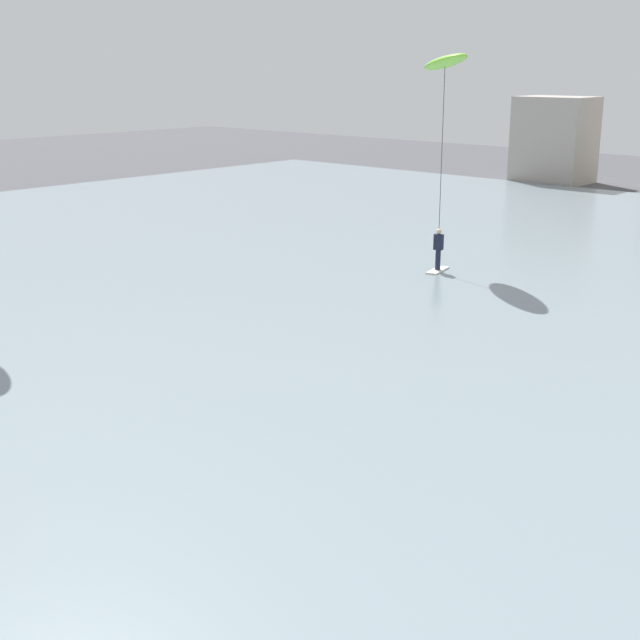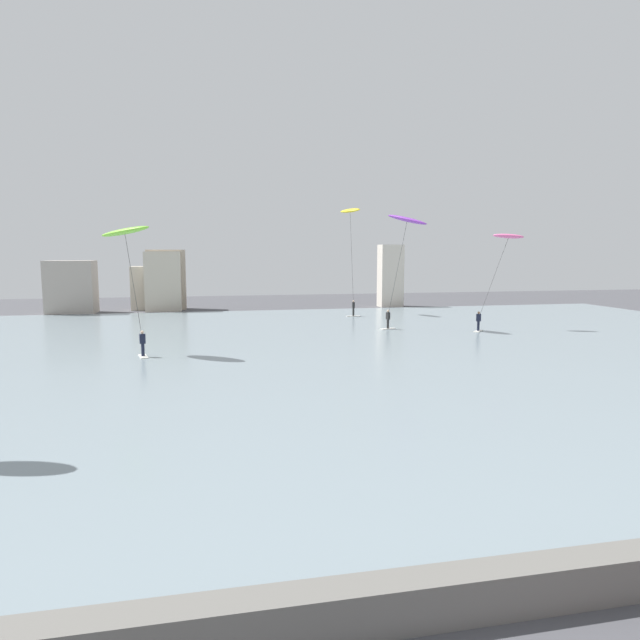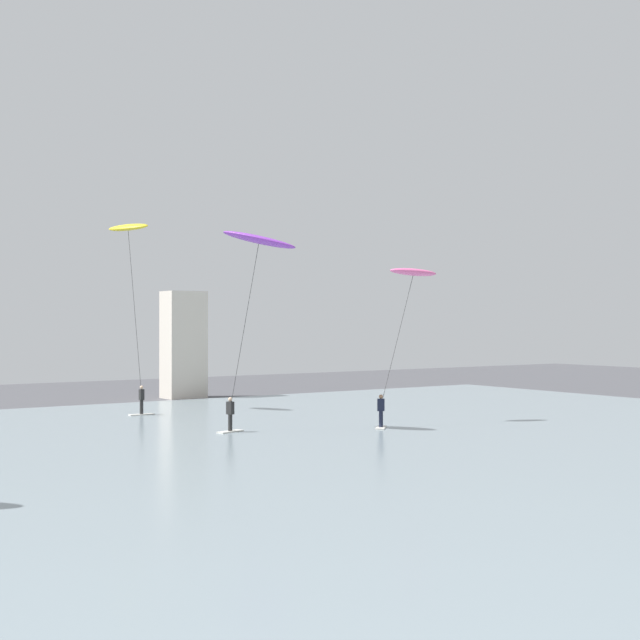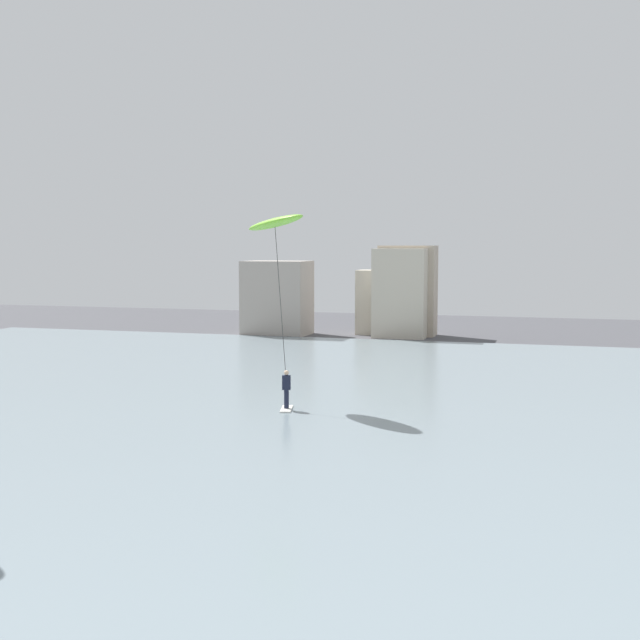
# 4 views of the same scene
# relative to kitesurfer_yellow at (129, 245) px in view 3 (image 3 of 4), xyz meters

# --- Properties ---
(water_bay) EXTENTS (84.00, 52.00, 0.10)m
(water_bay) POSITION_rel_kitesurfer_yellow_xyz_m (-9.82, -20.76, -9.79)
(water_bay) COLOR gray
(water_bay) RESTS_ON ground
(kitesurfer_yellow) EXTENTS (2.17, 4.68, 11.12)m
(kitesurfer_yellow) POSITION_rel_kitesurfer_yellow_xyz_m (0.00, 0.00, 0.00)
(kitesurfer_yellow) COLOR silver
(kitesurfer_yellow) RESTS_ON water_bay
(kitesurfer_purple) EXTENTS (3.87, 3.82, 9.84)m
(kitesurfer_purple) POSITION_rel_kitesurfer_yellow_xyz_m (1.51, -12.26, -1.16)
(kitesurfer_purple) COLOR silver
(kitesurfer_purple) RESTS_ON water_bay
(kitesurfer_pink) EXTENTS (5.07, 2.74, 8.11)m
(kitesurfer_pink) POSITION_rel_kitesurfer_yellow_xyz_m (9.61, -13.90, -2.97)
(kitesurfer_pink) COLOR silver
(kitesurfer_pink) RESTS_ON water_bay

